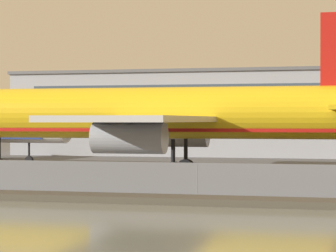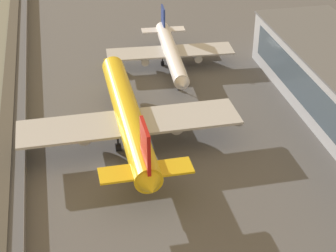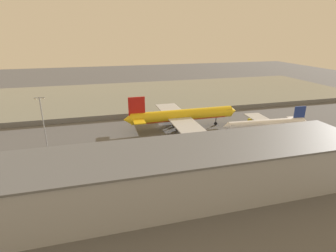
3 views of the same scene
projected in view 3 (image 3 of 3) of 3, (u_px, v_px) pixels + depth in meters
name	position (u px, v px, depth m)	size (l,w,h in m)	color
ground_plane	(159.00, 126.00, 124.89)	(500.00, 500.00, 0.00)	#565659
waterfront_lagoon	(137.00, 94.00, 189.48)	(320.00, 98.00, 0.01)	gray
shoreline_seawall	(150.00, 114.00, 143.46)	(320.00, 3.00, 0.50)	#474238
perimeter_fence	(152.00, 114.00, 139.02)	(280.00, 0.10, 2.55)	slate
cargo_jet_yellow	(181.00, 116.00, 119.91)	(54.33, 46.14, 16.29)	yellow
passenger_jet_white	(268.00, 124.00, 113.90)	(40.12, 34.40, 11.86)	white
baggage_tug	(184.00, 114.00, 140.31)	(3.53, 3.18, 1.80)	#19519E
ops_van	(252.00, 120.00, 129.55)	(5.58, 4.27, 2.48)	yellow
terminal_building	(175.00, 173.00, 69.31)	(108.28, 21.48, 13.68)	#9EA3AD
apron_light_mast_apron_west	(44.00, 127.00, 86.55)	(3.20, 0.40, 22.77)	#93969B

